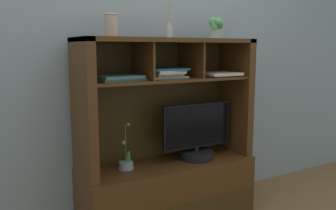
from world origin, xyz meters
TOP-DOWN VIEW (x-y plane):
  - back_wall at (0.00, 0.26)m, footprint 6.00×0.02m
  - media_console at (0.00, 0.01)m, footprint 1.30×0.49m
  - tv_monitor at (0.23, -0.03)m, footprint 0.59×0.26m
  - potted_orchid at (-0.33, 0.02)m, footprint 0.12×0.12m
  - magazine_stack_left at (-0.38, -0.02)m, footprint 0.32×0.25m
  - magazine_stack_centre at (-0.02, 0.01)m, footprint 0.30×0.26m
  - magazine_stack_right at (0.42, -0.04)m, footprint 0.28×0.26m
  - diffuser_bottle at (0.00, -0.01)m, footprint 0.05×0.05m
  - potted_succulent at (0.43, 0.01)m, footprint 0.12×0.12m
  - ceramic_vase at (-0.42, -0.01)m, footprint 0.09×0.09m

SIDE VIEW (x-z plane):
  - media_console at x=0.00m, z-range -0.26..1.10m
  - potted_orchid at x=-0.33m, z-range 0.33..0.66m
  - tv_monitor at x=0.23m, z-range 0.42..0.84m
  - magazine_stack_right at x=0.42m, z-range 1.09..1.12m
  - magazine_stack_left at x=-0.38m, z-range 1.08..1.12m
  - magazine_stack_centre at x=-0.02m, z-range 1.09..1.16m
  - back_wall at x=0.00m, z-range 0.00..2.80m
  - diffuser_bottle at x=0.00m, z-range 1.28..1.54m
  - ceramic_vase at x=-0.42m, z-range 1.36..1.51m
  - potted_succulent at x=0.43m, z-range 1.36..1.53m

